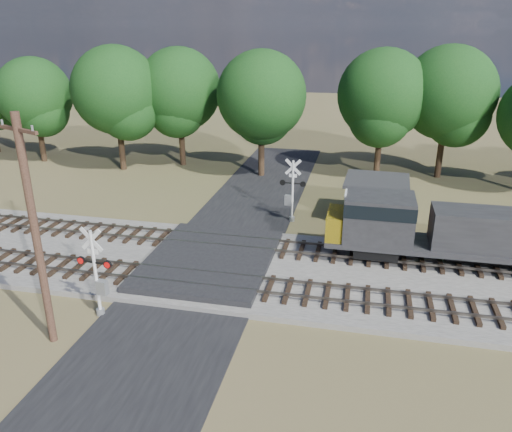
% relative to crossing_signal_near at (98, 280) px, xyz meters
% --- Properties ---
extents(ground, '(160.00, 160.00, 0.00)m').
position_rel_crossing_signal_near_xyz_m(ground, '(3.50, 5.65, -1.90)').
color(ground, brown).
rests_on(ground, ground).
extents(ballast_bed, '(140.00, 10.00, 0.30)m').
position_rel_crossing_signal_near_xyz_m(ballast_bed, '(13.50, 6.15, -1.75)').
color(ballast_bed, gray).
rests_on(ballast_bed, ground).
extents(road, '(7.00, 60.00, 0.08)m').
position_rel_crossing_signal_near_xyz_m(road, '(3.50, 5.65, -1.86)').
color(road, black).
rests_on(road, ground).
extents(crossing_panel, '(7.00, 9.00, 0.62)m').
position_rel_crossing_signal_near_xyz_m(crossing_panel, '(3.50, 6.15, -1.58)').
color(crossing_panel, '#262628').
rests_on(crossing_panel, ground).
extents(track_near, '(140.00, 2.60, 0.33)m').
position_rel_crossing_signal_near_xyz_m(track_near, '(6.62, 3.65, -1.48)').
color(track_near, black).
rests_on(track_near, ballast_bed).
extents(track_far, '(140.00, 2.60, 0.33)m').
position_rel_crossing_signal_near_xyz_m(track_far, '(6.62, 8.65, -1.48)').
color(track_far, black).
rests_on(track_far, ballast_bed).
extents(crossing_signal_near, '(1.84, 0.42, 4.56)m').
position_rel_crossing_signal_near_xyz_m(crossing_signal_near, '(0.00, 0.00, 0.00)').
color(crossing_signal_near, silver).
rests_on(crossing_signal_near, ground).
extents(crossing_signal_far, '(1.84, 0.40, 4.57)m').
position_rel_crossing_signal_near_xyz_m(crossing_signal_far, '(6.98, 14.21, 0.00)').
color(crossing_signal_far, silver).
rests_on(crossing_signal_far, ground).
extents(utility_pole, '(2.34, 1.07, 10.12)m').
position_rel_crossing_signal_near_xyz_m(utility_pole, '(-1.10, -2.34, 3.46)').
color(utility_pole, '#372219').
rests_on(utility_pole, ground).
extents(equipment_shed, '(4.58, 4.58, 2.99)m').
position_rel_crossing_signal_near_xyz_m(equipment_shed, '(12.80, 15.88, -0.38)').
color(equipment_shed, '#43251C').
rests_on(equipment_shed, ground).
extents(treeline, '(81.69, 11.94, 11.66)m').
position_rel_crossing_signal_near_xyz_m(treeline, '(10.21, 25.94, 5.13)').
color(treeline, black).
rests_on(treeline, ground).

